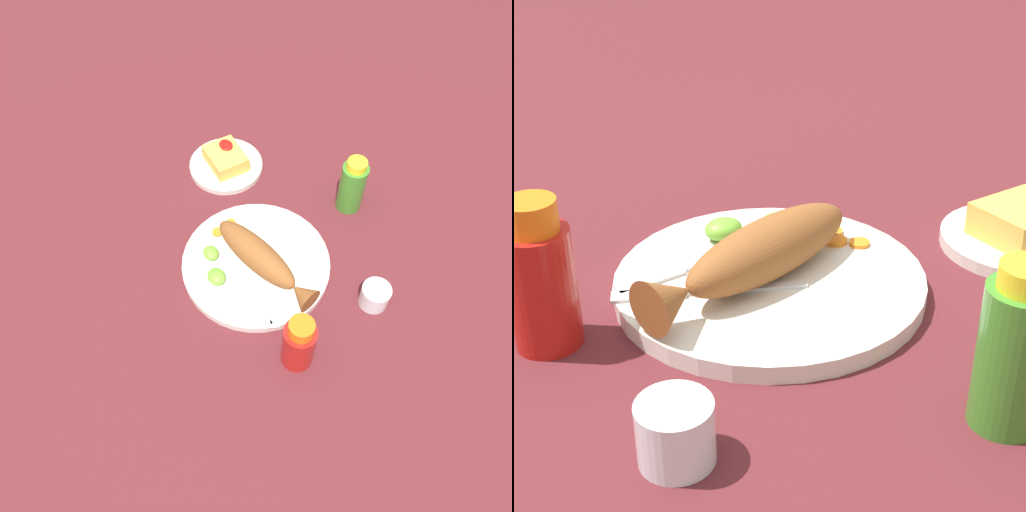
# 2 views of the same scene
# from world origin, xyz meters

# --- Properties ---
(ground_plane) EXTENTS (4.00, 4.00, 0.00)m
(ground_plane) POSITION_xyz_m (0.00, 0.00, 0.00)
(ground_plane) COLOR #561E23
(main_plate) EXTENTS (0.31, 0.31, 0.02)m
(main_plate) POSITION_xyz_m (0.00, 0.00, 0.01)
(main_plate) COLOR silver
(main_plate) RESTS_ON ground_plane
(fried_fish) EXTENTS (0.26, 0.12, 0.06)m
(fried_fish) POSITION_xyz_m (-0.02, -0.00, 0.05)
(fried_fish) COLOR brown
(fried_fish) RESTS_ON main_plate
(fork_near) EXTENTS (0.17, 0.09, 0.00)m
(fork_near) POSITION_xyz_m (-0.08, 0.01, 0.02)
(fork_near) COLOR silver
(fork_near) RESTS_ON main_plate
(fork_far) EXTENTS (0.19, 0.02, 0.00)m
(fork_far) POSITION_xyz_m (-0.06, 0.05, 0.02)
(fork_far) COLOR silver
(fork_far) RESTS_ON main_plate
(carrot_slice_near) EXTENTS (0.02, 0.02, 0.00)m
(carrot_slice_near) POSITION_xyz_m (0.11, 0.00, 0.02)
(carrot_slice_near) COLOR orange
(carrot_slice_near) RESTS_ON main_plate
(carrot_slice_mid) EXTENTS (0.02, 0.02, 0.00)m
(carrot_slice_mid) POSITION_xyz_m (0.10, 0.04, 0.02)
(carrot_slice_mid) COLOR orange
(carrot_slice_mid) RESTS_ON main_plate
(carrot_slice_far) EXTENTS (0.02, 0.02, 0.00)m
(carrot_slice_far) POSITION_xyz_m (0.09, 0.02, 0.02)
(carrot_slice_far) COLOR orange
(carrot_slice_far) RESTS_ON main_plate
(lime_wedge_main) EXTENTS (0.04, 0.03, 0.02)m
(lime_wedge_main) POSITION_xyz_m (0.06, 0.07, 0.03)
(lime_wedge_main) COLOR #6BB233
(lime_wedge_main) RESTS_ON main_plate
(lime_wedge_side) EXTENTS (0.04, 0.04, 0.02)m
(lime_wedge_side) POSITION_xyz_m (0.00, 0.09, 0.03)
(lime_wedge_side) COLOR #6BB233
(lime_wedge_side) RESTS_ON main_plate
(hot_sauce_bottle_red) EXTENTS (0.06, 0.06, 0.14)m
(hot_sauce_bottle_red) POSITION_xyz_m (-0.21, 0.03, 0.06)
(hot_sauce_bottle_red) COLOR #B21914
(hot_sauce_bottle_red) RESTS_ON ground_plane
(hot_sauce_bottle_green) EXTENTS (0.06, 0.06, 0.14)m
(hot_sauce_bottle_green) POSITION_xyz_m (0.04, -0.26, 0.06)
(hot_sauce_bottle_green) COLOR #3D8428
(hot_sauce_bottle_green) RESTS_ON ground_plane
(salt_cup) EXTENTS (0.06, 0.06, 0.05)m
(salt_cup) POSITION_xyz_m (-0.19, -0.16, 0.02)
(salt_cup) COLOR silver
(salt_cup) RESTS_ON ground_plane
(side_plate_fries) EXTENTS (0.17, 0.17, 0.01)m
(side_plate_fries) POSITION_xyz_m (0.28, -0.07, 0.01)
(side_plate_fries) COLOR silver
(side_plate_fries) RESTS_ON ground_plane
(fries_pile) EXTENTS (0.10, 0.08, 0.04)m
(fries_pile) POSITION_xyz_m (0.28, -0.07, 0.03)
(fries_pile) COLOR gold
(fries_pile) RESTS_ON side_plate_fries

